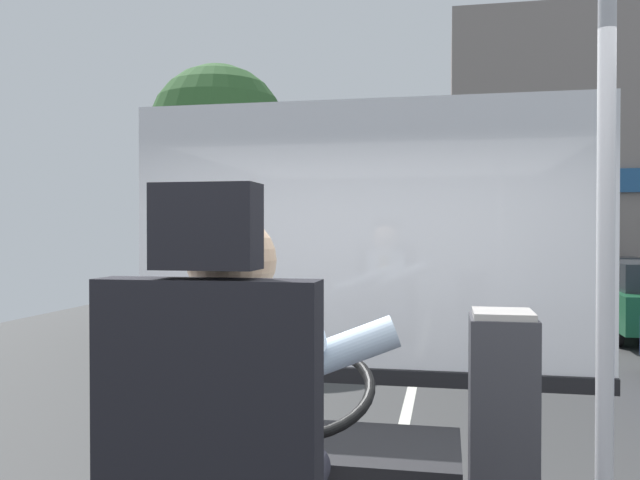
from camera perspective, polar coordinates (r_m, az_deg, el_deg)
ground at (r=10.75m, az=8.70°, el=-9.97°), size 18.00×44.00×0.06m
bus_driver at (r=1.66m, az=-7.01°, el=-15.38°), size 0.76×0.57×0.80m
handrail_pole at (r=1.79m, az=23.65°, el=-5.16°), size 0.04×0.04×2.16m
fare_box at (r=2.22m, az=15.63°, el=-19.16°), size 0.20×0.23×1.02m
windshield_panel at (r=3.41m, az=3.73°, el=-2.86°), size 2.50×0.08×1.48m
street_tree at (r=12.15m, az=-8.89°, el=9.02°), size 2.49×2.49×4.99m
shop_building at (r=21.36m, az=25.84°, el=6.10°), size 10.61×5.77×7.95m
parked_car_silver at (r=18.66m, az=23.04°, el=-3.23°), size 1.94×4.48×1.32m
parked_car_red at (r=23.83m, az=20.26°, el=-2.30°), size 2.02×3.86×1.35m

